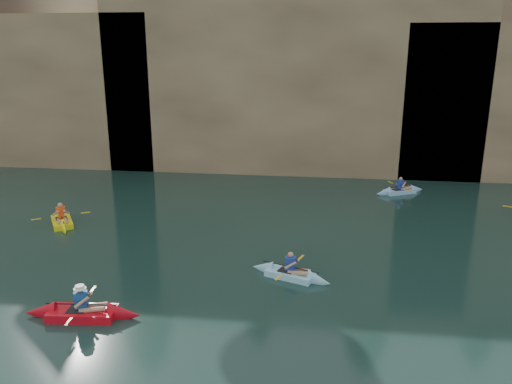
# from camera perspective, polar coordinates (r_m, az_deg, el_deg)

# --- Properties ---
(cliff) EXTENTS (70.00, 16.00, 12.00)m
(cliff) POSITION_cam_1_polar(r_m,az_deg,el_deg) (40.30, 1.73, 13.24)
(cliff) COLOR tan
(cliff) RESTS_ON ground
(cliff_slab_center) EXTENTS (24.00, 2.40, 11.40)m
(cliff_slab_center) POSITION_cam_1_polar(r_m,az_deg,el_deg) (32.78, 3.90, 12.03)
(cliff_slab_center) COLOR #9E855F
(cliff_slab_center) RESTS_ON ground
(sea_cave_west) EXTENTS (4.50, 1.00, 4.00)m
(sea_cave_west) POSITION_cam_1_polar(r_m,az_deg,el_deg) (39.37, -26.90, 5.59)
(sea_cave_west) COLOR black
(sea_cave_west) RESTS_ON ground
(sea_cave_center) EXTENTS (3.50, 1.00, 3.20)m
(sea_cave_center) POSITION_cam_1_polar(r_m,az_deg,el_deg) (33.62, -6.60, 5.01)
(sea_cave_center) COLOR black
(sea_cave_center) RESTS_ON ground
(sea_cave_east) EXTENTS (5.00, 1.00, 4.50)m
(sea_cave_east) POSITION_cam_1_polar(r_m,az_deg,el_deg) (33.01, 17.76, 5.29)
(sea_cave_east) COLOR black
(sea_cave_east) RESTS_ON ground
(main_kayaker) EXTENTS (3.67, 2.44, 1.35)m
(main_kayaker) POSITION_cam_1_polar(r_m,az_deg,el_deg) (16.69, -19.23, -12.86)
(main_kayaker) COLOR red
(main_kayaker) RESTS_ON ground
(kayaker_ltblue_near) EXTENTS (3.16, 2.28, 1.22)m
(kayaker_ltblue_near) POSITION_cam_1_polar(r_m,az_deg,el_deg) (18.37, 3.93, -9.27)
(kayaker_ltblue_near) COLOR #95DEFA
(kayaker_ltblue_near) RESTS_ON ground
(kayaker_yellow) EXTENTS (2.46, 3.15, 1.33)m
(kayaker_yellow) POSITION_cam_1_polar(r_m,az_deg,el_deg) (25.26, -21.30, -3.14)
(kayaker_yellow) COLOR yellow
(kayaker_yellow) RESTS_ON ground
(kayaker_ltblue_mid) EXTENTS (3.10, 2.12, 1.18)m
(kayaker_ltblue_mid) POSITION_cam_1_polar(r_m,az_deg,el_deg) (29.76, 16.11, 0.14)
(kayaker_ltblue_mid) COLOR #8ABDE7
(kayaker_ltblue_mid) RESTS_ON ground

